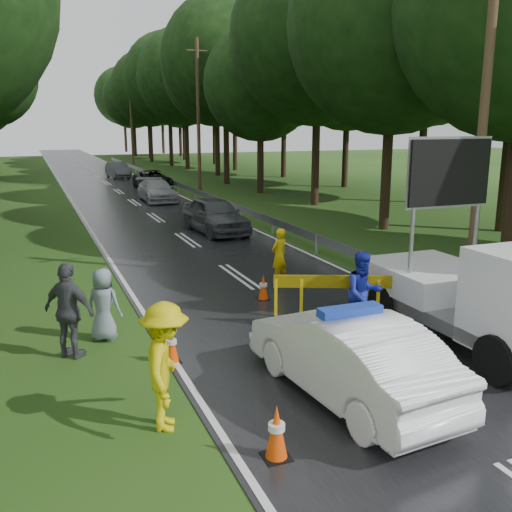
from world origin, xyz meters
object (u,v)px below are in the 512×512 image
work_truck (485,294)px  barrier (340,288)px  queue_car_first (215,215)px  queue_car_second (157,190)px  officer (279,256)px  police_sedan (348,357)px  queue_car_third (153,180)px  queue_car_fourth (118,170)px  civilian (363,293)px

work_truck → barrier: (-2.19, 2.07, -0.21)m
queue_car_first → queue_car_second: 11.02m
officer → police_sedan: bearing=50.5°
queue_car_third → queue_car_fourth: 9.58m
queue_car_first → queue_car_second: size_ratio=1.00×
work_truck → queue_car_second: (-1.37, 25.28, -0.50)m
officer → civilian: (-0.00, -4.50, 0.12)m
queue_car_first → queue_car_third: (1.05, 17.91, -0.11)m
police_sedan → civilian: size_ratio=2.46×
queue_car_second → queue_car_third: queue_car_third is taller
barrier → queue_car_fourth: queue_car_fourth is taller
queue_car_first → queue_car_third: queue_car_first is taller
barrier → queue_car_second: size_ratio=0.62×
officer → queue_car_fourth: (0.68, 35.63, -0.13)m
police_sedan → queue_car_second: bearing=-100.6°
civilian → queue_car_first: 12.71m
work_truck → queue_car_third: work_truck is taller
police_sedan → queue_car_fourth: size_ratio=1.11×
police_sedan → queue_car_second: size_ratio=1.02×
queue_car_second → queue_car_third: size_ratio=0.95×
work_truck → queue_car_third: bearing=90.5°
queue_car_third → officer: bearing=-94.6°
barrier → queue_car_fourth: (0.97, 39.63, -0.26)m
queue_car_second → queue_car_fourth: size_ratio=1.09×
queue_car_first → queue_car_third: 17.94m
queue_car_fourth → barrier: bearing=-96.0°
queue_car_fourth → queue_car_first: bearing=-94.6°
work_truck → officer: 6.37m
police_sedan → queue_car_second: (2.39, 26.22, -0.09)m
work_truck → queue_car_fourth: size_ratio=1.30×
police_sedan → queue_car_first: 15.41m
work_truck → police_sedan: bearing=-165.8°
work_truck → queue_car_third: (-0.18, 32.17, -0.49)m
police_sedan → officer: officer is taller
work_truck → civilian: size_ratio=2.87×
barrier → queue_car_third: 30.17m
barrier → queue_car_fourth: bearing=111.9°
officer → queue_car_first: 8.22m
queue_car_first → queue_car_third: size_ratio=0.96×
work_truck → barrier: bearing=136.8°
queue_car_first → officer: bearing=-98.9°
police_sedan → officer: bearing=-110.2°
queue_car_third → queue_car_fourth: queue_car_fourth is taller
civilian → queue_car_third: civilian is taller
civilian → queue_car_second: 23.71m
barrier → queue_car_second: queue_car_second is taller
civilian → work_truck: bearing=-34.8°
queue_car_first → queue_car_fourth: bearing=85.7°
work_truck → queue_car_second: size_ratio=1.19×
police_sedan → officer: 7.25m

